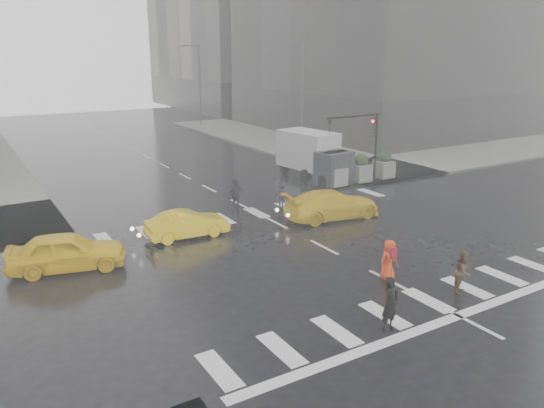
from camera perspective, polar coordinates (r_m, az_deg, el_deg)
ground at (r=23.44m, az=5.63°, el=-4.66°), size 120.00×120.00×0.00m
sidewalk_ne at (r=48.60m, az=11.82°, el=6.12°), size 35.00×35.00×0.15m
road_markings at (r=23.43m, az=5.63°, el=-4.64°), size 18.00×48.00×0.01m
traffic_signal_pole at (r=34.20m, az=9.92°, el=7.40°), size 4.45×0.42×4.50m
street_lamp_near at (r=43.01m, az=3.07°, el=11.71°), size 2.15×0.22×9.00m
street_lamp_far at (r=60.56m, az=-7.90°, el=12.89°), size 2.15×0.22×9.00m
planter_west at (r=33.49m, az=6.92°, el=3.45°), size 1.10×1.10×1.80m
planter_mid at (r=34.74m, az=9.53°, el=3.80°), size 1.10×1.10×1.80m
planter_east at (r=36.05m, az=11.95°, el=4.13°), size 1.10×1.10×1.80m
pedestrian_black at (r=16.51m, az=12.76°, el=-8.30°), size 1.12×1.13×2.43m
pedestrian_brown at (r=20.07m, az=19.89°, el=-6.87°), size 0.94×0.87×1.56m
pedestrian_orange at (r=20.31m, az=12.47°, el=-5.90°), size 0.81×0.55×1.59m
pedestrian_far_a at (r=28.44m, az=-3.90°, el=0.98°), size 1.03×0.65×1.72m
pedestrian_far_b at (r=28.77m, az=1.05°, el=0.97°), size 1.05×1.08×1.50m
taxi_front at (r=22.30m, az=-21.22°, el=-4.77°), size 4.73×2.78×1.51m
taxi_mid at (r=24.68m, az=-9.12°, el=-2.16°), size 3.83×1.47×1.25m
taxi_rear at (r=27.27m, az=6.47°, el=-0.04°), size 4.67×2.58×1.46m
box_truck at (r=35.42m, az=4.60°, el=5.32°), size 2.18×5.82×3.09m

